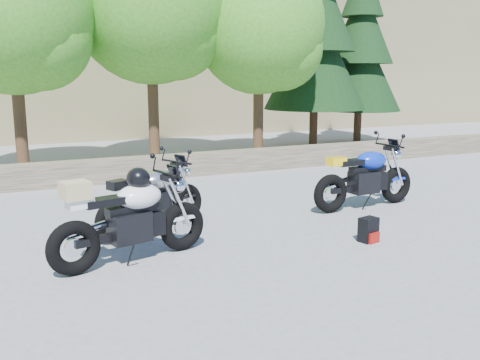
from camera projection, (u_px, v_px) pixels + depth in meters
name	position (u px, v px, depth m)	size (l,w,h in m)	color
ground	(258.00, 248.00, 7.27)	(90.00, 90.00, 0.00)	slate
stone_wall	(147.00, 168.00, 12.10)	(22.00, 0.55, 0.50)	#4B4032
tree_decid_left	(17.00, 15.00, 11.89)	(3.67, 3.67, 5.62)	#382314
tree_decid_mid	(155.00, 6.00, 13.55)	(4.08, 4.08, 6.24)	#382314
tree_decid_right	(263.00, 30.00, 14.30)	(3.54, 3.54, 5.41)	#382314
conifer_near	(316.00, 30.00, 16.43)	(3.17, 3.17, 7.06)	#382314
conifer_far	(361.00, 46.00, 17.97)	(2.82, 2.82, 6.27)	#382314
silver_bike	(153.00, 199.00, 7.94)	(1.91, 1.00, 1.02)	black
white_bike	(130.00, 217.00, 6.62)	(2.13, 0.78, 1.19)	black
blue_bike	(366.00, 178.00, 9.39)	(2.19, 0.69, 1.10)	black
backpack	(369.00, 230.00, 7.52)	(0.29, 0.26, 0.35)	black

